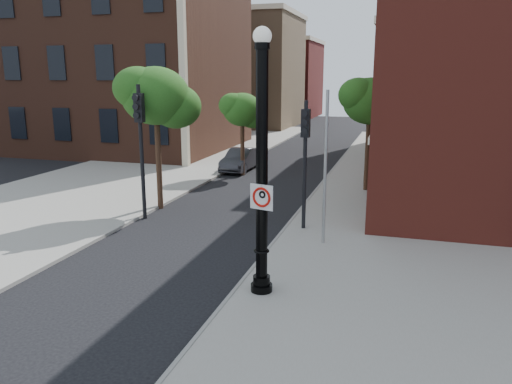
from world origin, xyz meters
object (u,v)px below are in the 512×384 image
(no_parking_sign, at_px, (262,197))
(parked_car, at_px, (241,160))
(traffic_signal_left, at_px, (140,130))
(lamppost, at_px, (262,179))
(traffic_signal_right, at_px, (305,145))

(no_parking_sign, relative_size, parked_car, 0.16)
(no_parking_sign, xyz_separation_m, traffic_signal_left, (-6.64, 5.80, 0.89))
(lamppost, height_order, traffic_signal_right, lamppost)
(traffic_signal_right, bearing_deg, no_parking_sign, -89.17)
(traffic_signal_right, bearing_deg, lamppost, -89.57)
(lamppost, xyz_separation_m, no_parking_sign, (0.04, -0.17, -0.43))
(parked_car, bearing_deg, lamppost, -69.10)
(no_parking_sign, bearing_deg, lamppost, 118.19)
(no_parking_sign, bearing_deg, traffic_signal_left, 152.67)
(lamppost, relative_size, parked_car, 1.68)
(traffic_signal_left, relative_size, traffic_signal_right, 1.11)
(traffic_signal_left, bearing_deg, no_parking_sign, -45.88)
(parked_car, relative_size, traffic_signal_left, 0.76)
(parked_car, bearing_deg, no_parking_sign, -69.15)
(parked_car, height_order, traffic_signal_left, traffic_signal_left)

